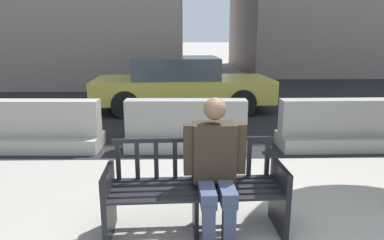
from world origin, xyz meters
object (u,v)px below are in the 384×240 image
(seated_person, at_px, (215,165))
(jersey_barrier_centre, at_px, (186,129))
(jersey_barrier_right, at_px, (339,129))
(car_taxi_near, at_px, (181,84))
(street_bench, at_px, (195,192))
(jersey_barrier_left, at_px, (40,130))

(seated_person, xyz_separation_m, jersey_barrier_centre, (-0.26, 2.55, -0.35))
(jersey_barrier_right, relative_size, car_taxi_near, 0.45)
(seated_person, xyz_separation_m, jersey_barrier_right, (2.31, 2.53, -0.35))
(street_bench, xyz_separation_m, car_taxi_near, (-0.19, 5.65, 0.27))
(jersey_barrier_centre, bearing_deg, jersey_barrier_left, 179.68)
(seated_person, bearing_deg, jersey_barrier_left, 136.39)
(jersey_barrier_left, bearing_deg, street_bench, -45.08)
(car_taxi_near, bearing_deg, seated_person, -86.30)
(seated_person, distance_m, jersey_barrier_right, 3.44)
(jersey_barrier_right, height_order, car_taxi_near, car_taxi_near)
(jersey_barrier_centre, relative_size, jersey_barrier_right, 1.00)
(jersey_barrier_left, bearing_deg, seated_person, -43.61)
(seated_person, bearing_deg, jersey_barrier_right, 47.53)
(jersey_barrier_centre, bearing_deg, jersey_barrier_right, -0.53)
(seated_person, xyz_separation_m, jersey_barrier_left, (-2.69, 2.57, -0.35))
(jersey_barrier_centre, distance_m, car_taxi_near, 3.16)
(jersey_barrier_centre, height_order, jersey_barrier_right, same)
(jersey_barrier_centre, bearing_deg, seated_person, -84.21)
(street_bench, height_order, jersey_barrier_right, street_bench)
(street_bench, xyz_separation_m, jersey_barrier_right, (2.50, 2.48, -0.06))
(street_bench, bearing_deg, seated_person, -15.03)
(jersey_barrier_left, relative_size, jersey_barrier_right, 1.00)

